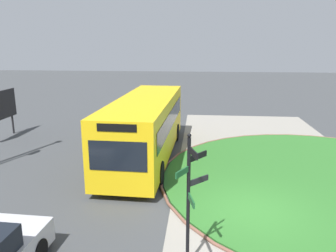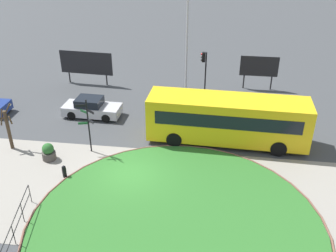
{
  "view_description": "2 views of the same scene",
  "coord_description": "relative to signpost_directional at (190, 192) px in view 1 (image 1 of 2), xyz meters",
  "views": [
    {
      "loc": [
        -10.54,
        1.88,
        5.65
      ],
      "look_at": [
        1.87,
        3.06,
        2.56
      ],
      "focal_mm": 35.41,
      "sensor_mm": 36.0,
      "label": 1
    },
    {
      "loc": [
        4.54,
        -17.3,
        12.89
      ],
      "look_at": [
        1.77,
        2.96,
        1.71
      ],
      "focal_mm": 40.36,
      "sensor_mm": 36.0,
      "label": 2
    }
  ],
  "objects": [
    {
      "name": "grass_kerb_ring",
      "position": [
        6.11,
        -5.78,
        -2.06
      ],
      "size": [
        14.48,
        14.48,
        0.11
      ],
      "primitive_type": "torus",
      "color": "brown",
      "rests_on": "ground"
    },
    {
      "name": "signpost_directional",
      "position": [
        0.0,
        0.0,
        0.0
      ],
      "size": [
        1.19,
        0.79,
        3.61
      ],
      "color": "black",
      "rests_on": "ground"
    },
    {
      "name": "ground",
      "position": [
        3.03,
        -2.05,
        -2.12
      ],
      "size": [
        120.0,
        120.0,
        0.0
      ],
      "primitive_type": "plane",
      "color": "#3D3F42"
    },
    {
      "name": "sidewalk_paving",
      "position": [
        3.03,
        -3.65,
        -2.11
      ],
      "size": [
        32.0,
        8.8,
        0.02
      ],
      "primitive_type": "cube",
      "color": "gray",
      "rests_on": "ground"
    },
    {
      "name": "bus_yellow",
      "position": [
        8.44,
        2.47,
        -0.46
      ],
      "size": [
        10.29,
        2.93,
        3.06
      ],
      "rotation": [
        0.0,
        0.0,
        3.11
      ],
      "color": "yellow",
      "rests_on": "ground"
    },
    {
      "name": "grass_island",
      "position": [
        6.11,
        -5.78,
        -2.07
      ],
      "size": [
        14.17,
        14.17,
        0.1
      ],
      "primitive_type": "cylinder",
      "color": "#2D6B28",
      "rests_on": "ground"
    },
    {
      "name": "billboard_right",
      "position": [
        11.1,
        11.79,
        -0.14
      ],
      "size": [
        3.2,
        0.16,
        2.92
      ],
      "rotation": [
        0.0,
        0.0,
        -0.01
      ],
      "color": "black",
      "rests_on": "ground"
    }
  ]
}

